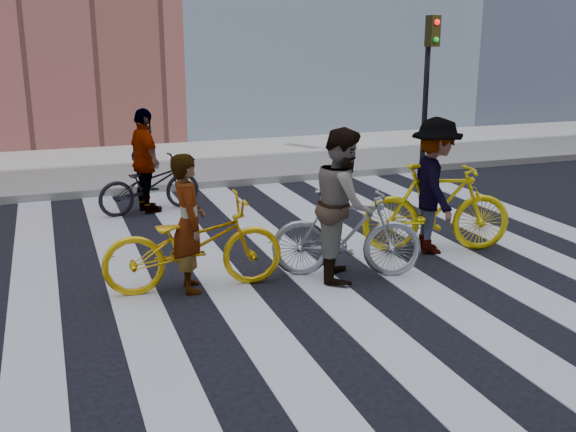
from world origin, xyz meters
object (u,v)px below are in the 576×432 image
traffic_signal (429,65)px  bike_yellow_right (437,208)px  rider_rear (145,161)px  bike_silver_mid (346,233)px  rider_right (435,186)px  rider_left (188,223)px  bike_dark_rear (150,185)px  bike_yellow_left (194,244)px  rider_mid (343,204)px

traffic_signal → bike_yellow_right: bearing=-119.5°
bike_yellow_right → rider_rear: bearing=61.4°
bike_silver_mid → rider_right: (1.55, 0.50, 0.38)m
bike_silver_mid → bike_yellow_right: bike_yellow_right is taller
rider_left → rider_rear: 3.79m
bike_silver_mid → bike_dark_rear: bearing=46.1°
traffic_signal → rider_rear: 6.78m
traffic_signal → bike_silver_mid: bearing=-128.6°
bike_yellow_left → bike_dark_rear: bearing=2.5°
rider_mid → rider_right: (1.60, 0.50, -0.00)m
bike_yellow_left → bike_dark_rear: 3.79m
rider_left → rider_mid: bearing=-93.1°
bike_dark_rear → rider_right: bearing=-149.5°
bike_dark_rear → rider_right: size_ratio=0.96×
bike_silver_mid → rider_rear: rider_rear is taller
bike_yellow_right → rider_left: bearing=111.3°
traffic_signal → bike_silver_mid: size_ratio=1.78×
traffic_signal → rider_mid: (-4.59, -5.70, -1.34)m
bike_yellow_right → rider_left: size_ratio=1.26×
bike_yellow_left → rider_right: (3.43, 0.29, 0.38)m
bike_dark_rear → rider_right: (3.37, -3.50, 0.47)m
bike_yellow_right → rider_mid: rider_mid is taller
traffic_signal → bike_silver_mid: 7.49m
rider_left → rider_right: bearing=-81.9°
rider_rear → rider_left: bearing=165.7°
rider_mid → rider_rear: (-1.82, 4.00, -0.06)m
bike_yellow_left → bike_yellow_right: size_ratio=1.03×
rider_left → rider_mid: size_ratio=0.87×
rider_mid → rider_rear: bearing=46.1°
bike_dark_rear → rider_right: rider_right is taller
bike_yellow_right → rider_left: 3.55m
rider_right → traffic_signal: bearing=-13.3°
bike_yellow_right → rider_mid: (-1.65, -0.50, 0.32)m
bike_yellow_left → bike_silver_mid: size_ratio=1.14×
bike_yellow_right → rider_rear: rider_rear is taller
traffic_signal → rider_left: (-6.48, -5.49, -1.46)m
rider_left → rider_rear: bearing=2.5°
bike_yellow_left → bike_silver_mid: (1.88, -0.21, 0.00)m
traffic_signal → bike_dark_rear: bearing=-165.1°
traffic_signal → rider_right: size_ratio=1.77×
bike_yellow_left → bike_silver_mid: bearing=-93.1°
bike_dark_rear → rider_mid: bearing=-169.5°
bike_dark_rear → rider_left: bearing=164.9°
bike_silver_mid → rider_right: bearing=-50.5°
bike_yellow_left → rider_rear: size_ratio=1.20×
traffic_signal → rider_mid: bearing=-128.9°
traffic_signal → bike_yellow_right: size_ratio=1.60×
rider_mid → rider_rear: 4.40m
bike_dark_rear → rider_rear: (-0.05, 0.00, 0.41)m
bike_silver_mid → traffic_signal: bearing=-17.0°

